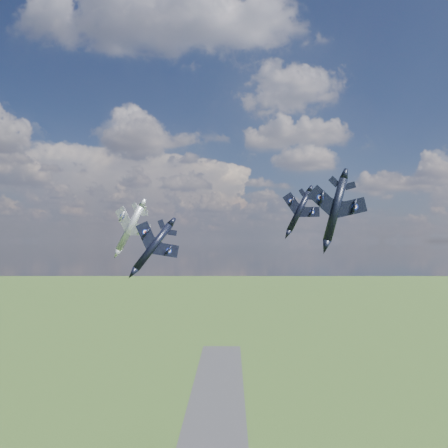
# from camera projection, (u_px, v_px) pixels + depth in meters

# --- Properties ---
(jet_lead_navy) EXTENTS (15.49, 18.36, 9.37)m
(jet_lead_navy) POSITION_uv_depth(u_px,v_px,m) (153.00, 247.00, 89.81)
(jet_lead_navy) COLOR black
(jet_right_navy) EXTENTS (10.68, 14.08, 5.36)m
(jet_right_navy) POSITION_uv_depth(u_px,v_px,m) (335.00, 210.00, 67.88)
(jet_right_navy) COLOR black
(jet_high_navy) EXTENTS (12.75, 16.65, 8.09)m
(jet_high_navy) POSITION_uv_depth(u_px,v_px,m) (299.00, 211.00, 114.14)
(jet_high_navy) COLOR black
(jet_left_silver) EXTENTS (17.18, 19.74, 9.09)m
(jet_left_silver) POSITION_uv_depth(u_px,v_px,m) (130.00, 228.00, 103.62)
(jet_left_silver) COLOR gray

